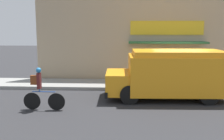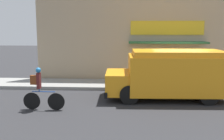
% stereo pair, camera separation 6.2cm
% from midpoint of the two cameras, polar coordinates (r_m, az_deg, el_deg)
% --- Properties ---
extents(ground_plane, '(70.00, 70.00, 0.00)m').
position_cam_midpoint_polar(ground_plane, '(13.54, 13.99, -4.59)').
color(ground_plane, '#2B2B2D').
extents(sidewalk, '(28.00, 2.28, 0.17)m').
position_cam_midpoint_polar(sidewalk, '(14.61, 13.18, -3.24)').
color(sidewalk, gray).
rests_on(sidewalk, ground_plane).
extents(storefront, '(15.83, 1.10, 5.11)m').
position_cam_midpoint_polar(storefront, '(15.63, 12.62, 6.71)').
color(storefront, tan).
rests_on(storefront, ground_plane).
extents(school_bus, '(5.38, 2.78, 2.17)m').
position_cam_midpoint_polar(school_bus, '(11.96, 12.52, -0.76)').
color(school_bus, orange).
rests_on(school_bus, ground_plane).
extents(cyclist, '(1.64, 0.20, 1.66)m').
position_cam_midpoint_polar(cyclist, '(10.46, -15.41, -4.18)').
color(cyclist, black).
rests_on(cyclist, ground_plane).
extents(trash_bin, '(0.52, 0.52, 0.79)m').
position_cam_midpoint_polar(trash_bin, '(14.55, 11.68, -1.31)').
color(trash_bin, slate).
rests_on(trash_bin, sidewalk).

